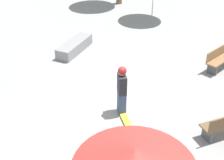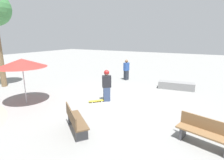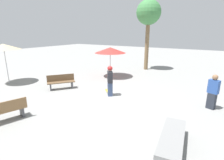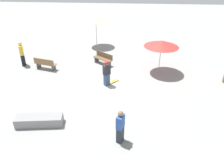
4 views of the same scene
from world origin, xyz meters
The scene contains 10 objects.
ground_plane centered at (0.00, 0.00, 0.00)m, with size 60.00×60.00×0.00m, color gray.
skater_main centered at (-0.49, 0.56, 0.88)m, with size 0.46×0.49×1.63m.
skateboard centered at (-0.87, 0.95, 0.06)m, with size 0.72×0.70×0.07m.
concrete_ledge centered at (3.47, -2.21, 0.23)m, with size 0.91×2.22×0.46m.
bench_near centered at (-3.62, -0.02, 0.43)m, with size 1.31×1.54×0.85m.
bench_far centered at (-2.36, -3.97, 0.43)m, with size 0.84×1.66×0.85m.
shade_umbrella_tan centered at (-7.56, -1.06, 2.41)m, with size 2.08×2.08×2.59m.
shade_umbrella_red centered at (-2.68, 3.97, 2.02)m, with size 2.30×2.30×2.23m.
palm_tree_center_right centered at (-1.43, 8.03, 4.76)m, with size 2.08×2.08×5.95m.
bystander_watching centered at (4.23, 1.61, 0.78)m, with size 0.48×0.37×1.57m.
Camera 3 is at (4.35, -6.90, 3.35)m, focal length 28.00 mm.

